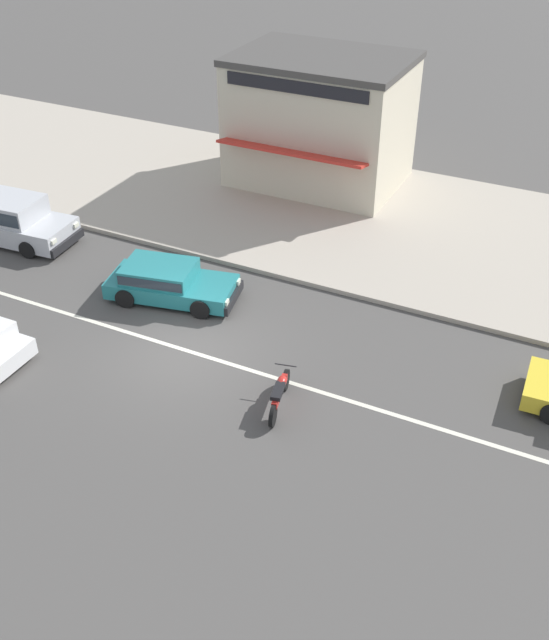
# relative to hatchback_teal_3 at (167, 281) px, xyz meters

# --- Properties ---
(ground_plane) EXTENTS (160.00, 160.00, 0.00)m
(ground_plane) POSITION_rel_hatchback_teal_3_xyz_m (1.91, -2.11, -0.59)
(ground_plane) COLOR #4C4947
(lane_centre_stripe) EXTENTS (50.40, 0.14, 0.01)m
(lane_centre_stripe) POSITION_rel_hatchback_teal_3_xyz_m (1.91, -2.11, -0.59)
(lane_centre_stripe) COLOR silver
(lane_centre_stripe) RESTS_ON ground
(kerb_strip) EXTENTS (68.00, 10.00, 0.15)m
(kerb_strip) POSITION_rel_hatchback_teal_3_xyz_m (1.91, 7.47, -0.52)
(kerb_strip) COLOR #ADA393
(kerb_strip) RESTS_ON ground
(hatchback_teal_3) EXTENTS (4.19, 2.44, 1.10)m
(hatchback_teal_3) POSITION_rel_hatchback_teal_3_xyz_m (0.00, 0.00, 0.00)
(hatchback_teal_3) COLOR teal
(hatchback_teal_3) RESTS_ON ground
(minivan_silver_4) EXTENTS (5.02, 2.21, 1.56)m
(minivan_silver_4) POSITION_rel_hatchback_teal_3_xyz_m (-7.20, 0.77, 0.26)
(minivan_silver_4) COLOR #B7BABF
(minivan_silver_4) RESTS_ON ground
(motorcycle_0) EXTENTS (0.69, 1.95, 0.80)m
(motorcycle_0) POSITION_rel_hatchback_teal_3_xyz_m (5.26, -3.04, -0.16)
(motorcycle_0) COLOR black
(motorcycle_0) RESTS_ON ground
(shopfront_corner_warung) EXTENTS (6.45, 5.40, 4.84)m
(shopfront_corner_warung) POSITION_rel_hatchback_teal_3_xyz_m (0.71, 9.86, 1.98)
(shopfront_corner_warung) COLOR beige
(shopfront_corner_warung) RESTS_ON kerb_strip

